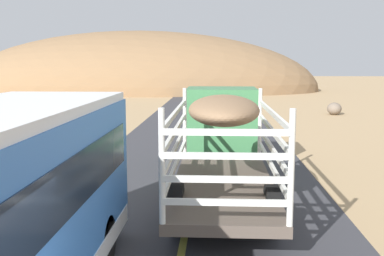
% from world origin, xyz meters
% --- Properties ---
extents(livestock_truck, '(2.53, 9.70, 3.02)m').
position_xyz_m(livestock_truck, '(0.88, 10.62, 1.79)').
color(livestock_truck, '#3F7F4C').
rests_on(livestock_truck, road_surface).
extents(car_far, '(1.80, 4.40, 1.46)m').
position_xyz_m(car_far, '(1.35, 28.85, 0.69)').
color(car_far, silver).
rests_on(car_far, road_surface).
extents(boulder_near_shoulder, '(1.02, 1.21, 0.90)m').
position_xyz_m(boulder_near_shoulder, '(9.29, 30.27, 0.45)').
color(boulder_near_shoulder, '#756656').
rests_on(boulder_near_shoulder, ground).
extents(distant_hill, '(48.18, 25.08, 15.73)m').
position_xyz_m(distant_hill, '(-10.00, 58.51, 0.00)').
color(distant_hill, olive).
rests_on(distant_hill, ground).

